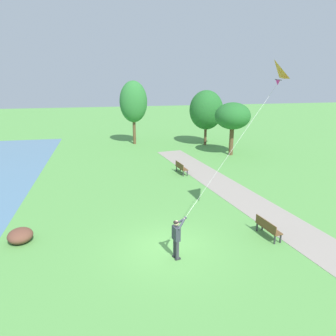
{
  "coord_description": "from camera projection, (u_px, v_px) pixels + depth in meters",
  "views": [
    {
      "loc": [
        -2.36,
        -12.42,
        7.55
      ],
      "look_at": [
        0.08,
        0.62,
        3.55
      ],
      "focal_mm": 34.65,
      "sensor_mm": 36.0,
      "label": 1
    }
  ],
  "objects": [
    {
      "name": "ground_plane",
      "position": [
        169.0,
        249.0,
        14.28
      ],
      "size": [
        120.0,
        120.0,
        0.0
      ],
      "primitive_type": "plane",
      "color": "#569947"
    },
    {
      "name": "walkway_path",
      "position": [
        275.0,
        218.0,
        17.25
      ],
      "size": [
        7.91,
        31.93,
        0.02
      ],
      "primitive_type": "cube",
      "rotation": [
        0.0,
        0.0,
        0.17
      ],
      "color": "gray",
      "rests_on": "ground"
    },
    {
      "name": "person_kite_flyer",
      "position": [
        177.0,
        236.0,
        13.3
      ],
      "size": [
        0.63,
        0.51,
        1.83
      ],
      "color": "#232328",
      "rests_on": "ground"
    },
    {
      "name": "flying_kite",
      "position": [
        273.0,
        73.0,
        13.34
      ],
      "size": [
        4.44,
        2.0,
        6.21
      ],
      "color": "orange"
    },
    {
      "name": "park_bench_near_walkway",
      "position": [
        268.0,
        227.0,
        15.19
      ],
      "size": [
        0.69,
        1.55,
        0.88
      ],
      "color": "brown",
      "rests_on": "ground"
    },
    {
      "name": "park_bench_far_walkway",
      "position": [
        181.0,
        167.0,
        24.6
      ],
      "size": [
        0.69,
        1.55,
        0.88
      ],
      "color": "brown",
      "rests_on": "ground"
    },
    {
      "name": "tree_behind_path",
      "position": [
        206.0,
        110.0,
        33.34
      ],
      "size": [
        3.43,
        3.64,
        5.67
      ],
      "color": "brown",
      "rests_on": "ground"
    },
    {
      "name": "tree_treeline_right",
      "position": [
        133.0,
        102.0,
        33.55
      ],
      "size": [
        2.86,
        2.34,
        6.59
      ],
      "color": "brown",
      "rests_on": "ground"
    },
    {
      "name": "tree_lakeside_near",
      "position": [
        233.0,
        116.0,
        29.26
      ],
      "size": [
        3.23,
        3.16,
        4.83
      ],
      "color": "brown",
      "rests_on": "ground"
    },
    {
      "name": "lakeside_shrub",
      "position": [
        20.0,
        236.0,
        14.81
      ],
      "size": [
        1.12,
        1.21,
        0.63
      ],
      "primitive_type": "ellipsoid",
      "color": "brown",
      "rests_on": "ground"
    }
  ]
}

